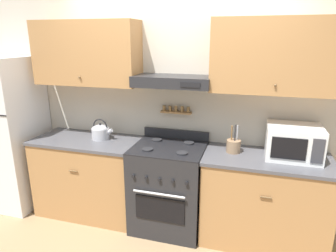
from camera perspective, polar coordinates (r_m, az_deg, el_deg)
name	(u,v)px	position (r m, az deg, el deg)	size (l,w,h in m)	color
ground_plane	(161,241)	(3.30, -1.40, -21.06)	(16.00, 16.00, 0.00)	#937551
wall_back	(177,90)	(3.22, 1.64, 6.83)	(5.20, 0.46, 2.55)	beige
counter_left	(90,176)	(3.66, -14.69, -9.14)	(1.19, 0.63, 0.91)	#AD7A47
counter_right	(263,200)	(3.21, 17.70, -13.24)	(1.20, 0.63, 0.91)	#AD7A47
stove_range	(169,187)	(3.28, 0.14, -11.52)	(0.74, 0.67, 1.02)	#232326
refrigerator	(7,133)	(4.10, -28.30, -1.17)	(0.75, 0.71, 1.81)	white
tea_kettle	(101,131)	(3.44, -12.70, -1.02)	(0.25, 0.20, 0.23)	#B7B7BC
microwave	(293,142)	(3.05, 22.78, -2.82)	(0.49, 0.41, 0.31)	white
utensil_crock	(234,146)	(3.04, 12.37, -3.68)	(0.14, 0.14, 0.28)	#8E7051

